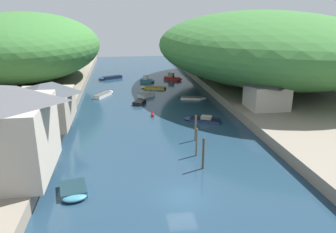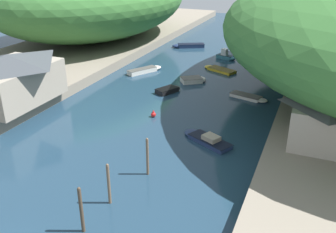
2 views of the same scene
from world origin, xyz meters
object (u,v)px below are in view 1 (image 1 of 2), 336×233
at_px(channel_buoy_near, 153,115).
at_px(person_by_boathouse, 29,141).
at_px(boathouse_shed, 42,103).
at_px(person_on_quay, 35,149).
at_px(boat_mid_channel, 140,102).
at_px(boat_small_dinghy, 147,80).
at_px(boat_open_rowboat, 74,192).
at_px(boat_moored_right, 109,78).
at_px(boat_white_cruiser, 153,88).
at_px(boat_cabin_cruiser, 173,78).
at_px(right_bank_cottage, 267,91).
at_px(boat_far_upstream, 202,119).
at_px(boat_near_quay, 105,94).
at_px(boat_navy_launch, 194,98).
at_px(boat_far_right_bank, 147,95).

relative_size(channel_buoy_near, person_by_boathouse, 0.48).
relative_size(boathouse_shed, person_on_quay, 6.29).
bearing_deg(boat_mid_channel, person_by_boathouse, -96.08).
relative_size(boathouse_shed, boat_small_dinghy, 3.05).
bearing_deg(boat_open_rowboat, boat_moored_right, -103.05).
height_order(boat_white_cruiser, boat_cabin_cruiser, boat_cabin_cruiser).
relative_size(boat_moored_right, boat_open_rowboat, 1.53).
relative_size(boathouse_shed, boat_open_rowboat, 2.73).
xyz_separation_m(right_bank_cottage, boat_white_cruiser, (-15.18, 21.47, -3.79)).
bearing_deg(person_by_boathouse, channel_buoy_near, -25.84).
xyz_separation_m(boat_far_upstream, boat_near_quay, (-14.67, 17.46, 0.05)).
distance_m(boat_far_upstream, person_on_quay, 24.10).
distance_m(right_bank_cottage, boat_moored_right, 41.19).
distance_m(boat_navy_launch, channel_buoy_near, 12.74).
bearing_deg(boat_near_quay, boat_open_rowboat, -63.02).
bearing_deg(boat_white_cruiser, person_by_boathouse, 177.24).
xyz_separation_m(boathouse_shed, boat_far_upstream, (21.78, 1.46, -3.77)).
xyz_separation_m(right_bank_cottage, boat_small_dinghy, (-15.66, 28.04, -3.49)).
height_order(right_bank_cottage, boat_mid_channel, right_bank_cottage).
xyz_separation_m(boat_moored_right, boat_far_right_bank, (7.54, -17.97, 0.01)).
bearing_deg(boathouse_shed, boat_small_dinghy, 61.75).
distance_m(boat_moored_right, person_by_boathouse, 44.87).
relative_size(boat_white_cruiser, boat_small_dinghy, 1.59).
bearing_deg(boat_small_dinghy, boat_far_right_bank, 10.95).
xyz_separation_m(boat_moored_right, boat_open_rowboat, (-1.97, -52.01, -0.05)).
distance_m(boathouse_shed, boat_white_cruiser, 29.35).
bearing_deg(person_by_boathouse, boat_open_rowboat, -124.00).
relative_size(boat_mid_channel, boat_far_upstream, 0.67).
bearing_deg(person_by_boathouse, person_on_quay, -132.79).
height_order(boat_navy_launch, boat_far_upstream, boat_far_upstream).
bearing_deg(boat_far_right_bank, channel_buoy_near, -38.79).
distance_m(right_bank_cottage, boat_small_dinghy, 32.30).
height_order(right_bank_cottage, boat_far_upstream, right_bank_cottage).
height_order(right_bank_cottage, person_by_boathouse, right_bank_cottage).
xyz_separation_m(boat_navy_launch, boat_far_right_bank, (-8.32, 3.36, 0.13)).
xyz_separation_m(boat_mid_channel, boat_near_quay, (-6.36, 6.44, 0.02)).
bearing_deg(boat_far_upstream, boat_open_rowboat, 165.42).
distance_m(boat_open_rowboat, boat_small_dinghy, 48.20).
distance_m(boathouse_shed, boat_small_dinghy, 34.63).
distance_m(right_bank_cottage, channel_buoy_near, 17.68).
relative_size(boat_small_dinghy, boat_near_quay, 0.62).
xyz_separation_m(boat_white_cruiser, boat_small_dinghy, (-0.48, 6.57, 0.30)).
xyz_separation_m(right_bank_cottage, boat_cabin_cruiser, (-9.46, 29.60, -3.48)).
distance_m(boat_white_cruiser, boat_navy_launch, 11.84).
bearing_deg(right_bank_cottage, boat_far_right_bank, 138.10).
relative_size(boat_mid_channel, person_on_quay, 2.21).
bearing_deg(boat_near_quay, boat_far_upstream, -20.65).
distance_m(boathouse_shed, boat_moored_right, 36.34).
bearing_deg(boat_cabin_cruiser, boat_white_cruiser, 0.28).
bearing_deg(boathouse_shed, boat_far_right_bank, 48.86).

